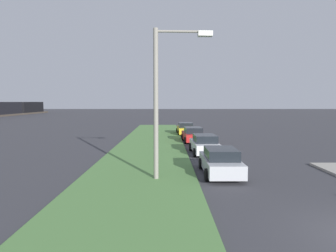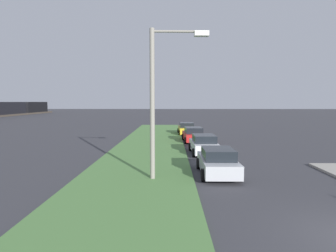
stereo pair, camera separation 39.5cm
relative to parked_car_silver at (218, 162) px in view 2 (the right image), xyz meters
name	(u,v)px [view 2 (the right image)]	position (x,y,z in m)	size (l,w,h in m)	color
grass_median	(142,164)	(2.41, 4.39, -0.66)	(60.00, 6.00, 0.12)	#517F42
parked_car_silver	(218,162)	(0.00, 0.00, 0.00)	(4.31, 2.04, 1.47)	#B2B5BA
parked_car_white	(204,144)	(6.37, 0.03, 0.00)	(4.36, 2.14, 1.47)	silver
parked_car_red	(193,135)	(12.80, 0.34, 0.00)	(4.39, 2.19, 1.47)	red
parked_car_yellow	(186,129)	(19.17, 0.69, 0.00)	(4.35, 2.12, 1.47)	gold
streetlight	(159,93)	(-1.18, 3.10, 3.67)	(0.40, 2.87, 7.50)	gray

